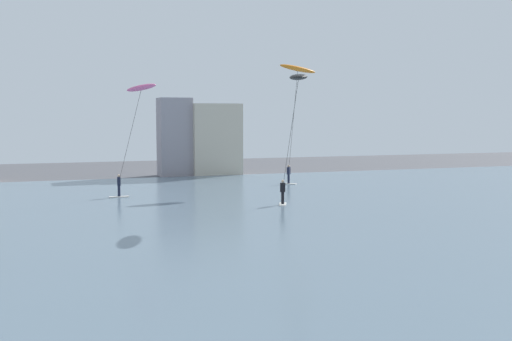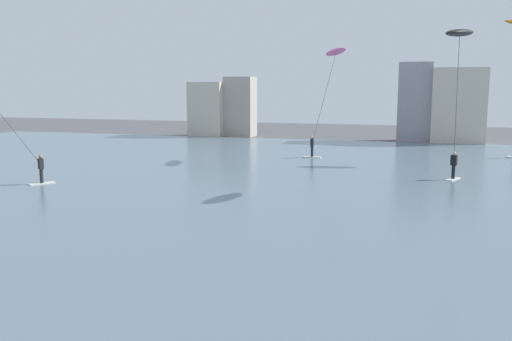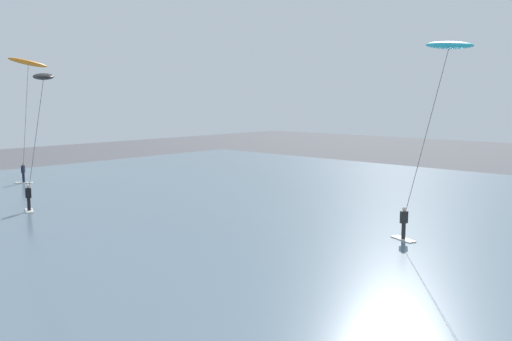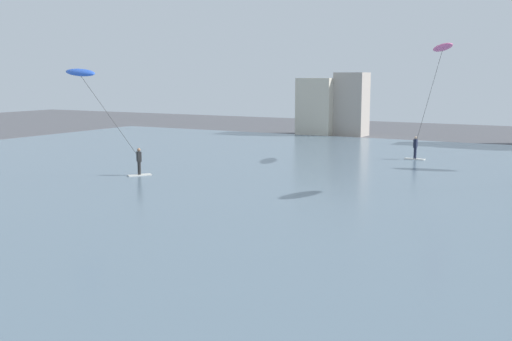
# 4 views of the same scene
# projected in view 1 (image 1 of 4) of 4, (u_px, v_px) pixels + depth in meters

# --- Properties ---
(water_bay) EXTENTS (84.00, 52.00, 0.10)m
(water_bay) POSITION_uv_depth(u_px,v_px,m) (228.00, 223.00, 34.00)
(water_bay) COLOR slate
(water_bay) RESTS_ON ground
(far_shore_buildings) EXTENTS (29.50, 3.66, 7.65)m
(far_shore_buildings) POSITION_uv_depth(u_px,v_px,m) (102.00, 143.00, 58.40)
(far_shore_buildings) COLOR beige
(far_shore_buildings) RESTS_ON ground
(kitesurfer_pink) EXTENTS (3.58, 3.28, 8.17)m
(kitesurfer_pink) POSITION_uv_depth(u_px,v_px,m) (139.00, 97.00, 44.11)
(kitesurfer_pink) COLOR silver
(kitesurfer_pink) RESTS_ON water_bay
(kitesurfer_black) EXTENTS (2.11, 5.58, 8.43)m
(kitesurfer_black) POSITION_uv_depth(u_px,v_px,m) (297.00, 89.00, 37.28)
(kitesurfer_black) COLOR silver
(kitesurfer_black) RESTS_ON water_bay
(kitesurfer_orange) EXTENTS (3.49, 3.25, 10.07)m
(kitesurfer_orange) POSITION_uv_depth(u_px,v_px,m) (297.00, 79.00, 50.64)
(kitesurfer_orange) COLOR silver
(kitesurfer_orange) RESTS_ON water_bay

